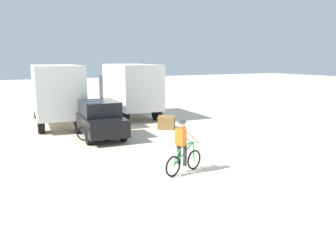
{
  "coord_description": "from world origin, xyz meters",
  "views": [
    {
      "loc": [
        -6.8,
        -7.55,
        3.71
      ],
      "look_at": [
        -0.39,
        4.43,
        1.1
      ],
      "focal_mm": 37.65,
      "sensor_mm": 36.0,
      "label": 1
    }
  ],
  "objects_px": {
    "box_truck_avon_van": "(129,87)",
    "sedan_parked": "(99,119)",
    "bicycle_spare": "(95,132)",
    "box_truck_white_box": "(56,92)",
    "cyclist_orange_shirt": "(183,148)",
    "supply_crate": "(166,123)"
  },
  "relations": [
    {
      "from": "box_truck_avon_van",
      "to": "sedan_parked",
      "type": "height_order",
      "value": "box_truck_avon_van"
    },
    {
      "from": "bicycle_spare",
      "to": "box_truck_avon_van",
      "type": "bearing_deg",
      "value": 55.52
    },
    {
      "from": "box_truck_white_box",
      "to": "cyclist_orange_shirt",
      "type": "height_order",
      "value": "box_truck_white_box"
    },
    {
      "from": "box_truck_avon_van",
      "to": "supply_crate",
      "type": "height_order",
      "value": "box_truck_avon_van"
    },
    {
      "from": "box_truck_avon_van",
      "to": "supply_crate",
      "type": "distance_m",
      "value": 5.17
    },
    {
      "from": "cyclist_orange_shirt",
      "to": "supply_crate",
      "type": "distance_m",
      "value": 7.49
    },
    {
      "from": "sedan_parked",
      "to": "box_truck_avon_van",
      "type": "bearing_deg",
      "value": 55.35
    },
    {
      "from": "box_truck_white_box",
      "to": "bicycle_spare",
      "type": "height_order",
      "value": "box_truck_white_box"
    },
    {
      "from": "cyclist_orange_shirt",
      "to": "sedan_parked",
      "type": "bearing_deg",
      "value": 96.68
    },
    {
      "from": "box_truck_white_box",
      "to": "cyclist_orange_shirt",
      "type": "bearing_deg",
      "value": -80.48
    },
    {
      "from": "box_truck_white_box",
      "to": "sedan_parked",
      "type": "relative_size",
      "value": 1.61
    },
    {
      "from": "box_truck_avon_van",
      "to": "bicycle_spare",
      "type": "distance_m",
      "value": 7.29
    },
    {
      "from": "box_truck_avon_van",
      "to": "cyclist_orange_shirt",
      "type": "bearing_deg",
      "value": -103.74
    },
    {
      "from": "box_truck_avon_van",
      "to": "sedan_parked",
      "type": "relative_size",
      "value": 1.6
    },
    {
      "from": "box_truck_avon_van",
      "to": "supply_crate",
      "type": "relative_size",
      "value": 7.97
    },
    {
      "from": "supply_crate",
      "to": "sedan_parked",
      "type": "bearing_deg",
      "value": -174.98
    },
    {
      "from": "cyclist_orange_shirt",
      "to": "box_truck_avon_van",
      "type": "bearing_deg",
      "value": 76.26
    },
    {
      "from": "box_truck_white_box",
      "to": "cyclist_orange_shirt",
      "type": "relative_size",
      "value": 3.81
    },
    {
      "from": "sedan_parked",
      "to": "cyclist_orange_shirt",
      "type": "xyz_separation_m",
      "value": [
        0.76,
        -6.5,
        -0.04
      ]
    },
    {
      "from": "box_truck_avon_van",
      "to": "sedan_parked",
      "type": "bearing_deg",
      "value": -124.65
    },
    {
      "from": "box_truck_white_box",
      "to": "sedan_parked",
      "type": "height_order",
      "value": "box_truck_white_box"
    },
    {
      "from": "box_truck_white_box",
      "to": "sedan_parked",
      "type": "bearing_deg",
      "value": -76.43
    }
  ]
}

